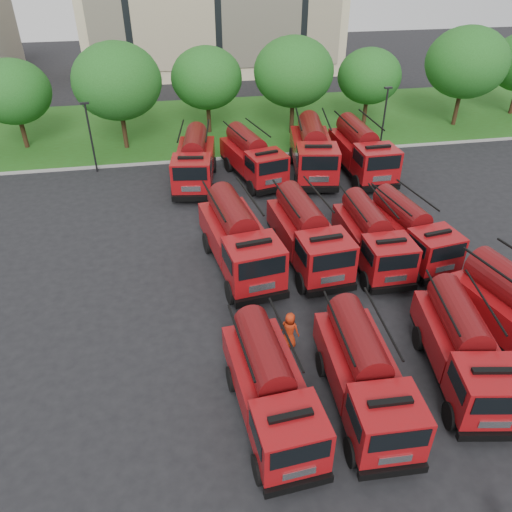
{
  "coord_description": "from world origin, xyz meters",
  "views": [
    {
      "loc": [
        -4.5,
        -18.51,
        15.12
      ],
      "look_at": [
        -0.94,
        1.31,
        1.8
      ],
      "focal_mm": 35.0,
      "sensor_mm": 36.0,
      "label": 1
    }
  ],
  "objects": [
    {
      "name": "fire_truck_0",
      "position": [
        -1.85,
        -6.64,
        1.49
      ],
      "size": [
        2.8,
        6.67,
        2.96
      ],
      "rotation": [
        0.0,
        0.0,
        0.08
      ],
      "color": "black",
      "rests_on": "ground"
    },
    {
      "name": "fire_truck_7",
      "position": [
        7.72,
        2.75,
        1.49
      ],
      "size": [
        3.17,
        6.76,
        2.96
      ],
      "rotation": [
        0.0,
        0.0,
        0.15
      ],
      "color": "black",
      "rests_on": "ground"
    },
    {
      "name": "curb",
      "position": [
        0.0,
        17.9,
        0.07
      ],
      "size": [
        70.0,
        0.3,
        0.14
      ],
      "primitive_type": "cube",
      "color": "gray",
      "rests_on": "ground"
    },
    {
      "name": "tree_6",
      "position": [
        21.0,
        22.0,
        5.49
      ],
      "size": [
        6.89,
        6.89,
        8.42
      ],
      "color": "#382314",
      "rests_on": "ground"
    },
    {
      "name": "firefighter_5",
      "position": [
        7.8,
        5.19,
        0.0
      ],
      "size": [
        1.53,
        0.76,
        1.6
      ],
      "primitive_type": "imported",
      "rotation": [
        0.0,
        0.0,
        3.22
      ],
      "color": "#AD270D",
      "rests_on": "ground"
    },
    {
      "name": "fire_truck_10",
      "position": [
        5.47,
        14.01,
        1.82
      ],
      "size": [
        4.0,
        8.28,
        3.61
      ],
      "rotation": [
        0.0,
        0.0,
        -0.17
      ],
      "color": "black",
      "rests_on": "ground"
    },
    {
      "name": "fire_truck_5",
      "position": [
        2.13,
        3.09,
        1.65
      ],
      "size": [
        3.13,
        7.4,
        3.28
      ],
      "rotation": [
        0.0,
        0.0,
        0.09
      ],
      "color": "black",
      "rests_on": "ground"
    },
    {
      "name": "fire_truck_4",
      "position": [
        -1.51,
        3.13,
        1.74
      ],
      "size": [
        3.64,
        7.87,
        3.45
      ],
      "rotation": [
        0.0,
        0.0,
        0.14
      ],
      "color": "black",
      "rests_on": "ground"
    },
    {
      "name": "firefighter_4",
      "position": [
        -0.29,
        -3.14,
        0.0
      ],
      "size": [
        1.01,
        0.93,
        1.72
      ],
      "primitive_type": "imported",
      "rotation": [
        0.0,
        0.0,
        2.55
      ],
      "color": "#AD270D",
      "rests_on": "ground"
    },
    {
      "name": "lamp_post_1",
      "position": [
        12.0,
        17.2,
        2.9
      ],
      "size": [
        0.6,
        0.25,
        5.11
      ],
      "color": "black",
      "rests_on": "ground"
    },
    {
      "name": "fire_truck_11",
      "position": [
        8.91,
        13.44,
        1.76
      ],
      "size": [
        2.95,
        7.74,
        3.5
      ],
      "rotation": [
        0.0,
        0.0,
        0.02
      ],
      "color": "black",
      "rests_on": "ground"
    },
    {
      "name": "tree_3",
      "position": [
        -1.0,
        24.0,
        4.68
      ],
      "size": [
        5.88,
        5.88,
        7.19
      ],
      "color": "#382314",
      "rests_on": "ground"
    },
    {
      "name": "tree_5",
      "position": [
        13.0,
        23.5,
        4.35
      ],
      "size": [
        5.46,
        5.46,
        6.68
      ],
      "color": "#382314",
      "rests_on": "ground"
    },
    {
      "name": "lawn",
      "position": [
        0.0,
        26.0,
        0.06
      ],
      "size": [
        70.0,
        16.0,
        0.12
      ],
      "primitive_type": "cube",
      "color": "#234B14",
      "rests_on": "ground"
    },
    {
      "name": "fire_truck_8",
      "position": [
        -2.96,
        13.98,
        1.68
      ],
      "size": [
        3.54,
        7.6,
        3.33
      ],
      "rotation": [
        0.0,
        0.0,
        -0.14
      ],
      "color": "black",
      "rests_on": "ground"
    },
    {
      "name": "ground",
      "position": [
        0.0,
        0.0,
        0.0
      ],
      "size": [
        140.0,
        140.0,
        0.0
      ],
      "primitive_type": "plane",
      "color": "black",
      "rests_on": "ground"
    },
    {
      "name": "fire_truck_9",
      "position": [
        1.1,
        14.06,
        1.61
      ],
      "size": [
        4.01,
        7.4,
        3.2
      ],
      "rotation": [
        0.0,
        0.0,
        0.24
      ],
      "color": "black",
      "rests_on": "ground"
    },
    {
      "name": "tree_4",
      "position": [
        6.0,
        22.5,
        5.22
      ],
      "size": [
        6.55,
        6.55,
        8.01
      ],
      "color": "#382314",
      "rests_on": "ground"
    },
    {
      "name": "tree_1",
      "position": [
        -16.0,
        23.0,
        4.55
      ],
      "size": [
        5.71,
        5.71,
        6.98
      ],
      "color": "#382314",
      "rests_on": "ground"
    },
    {
      "name": "fire_truck_6",
      "position": [
        5.43,
        2.44,
        1.52
      ],
      "size": [
        2.47,
        6.64,
        3.01
      ],
      "rotation": [
        0.0,
        0.0,
        0.0
      ],
      "color": "black",
      "rests_on": "ground"
    },
    {
      "name": "fire_truck_2",
      "position": [
        5.89,
        -6.06,
        1.51
      ],
      "size": [
        3.35,
        6.87,
        3.0
      ],
      "rotation": [
        0.0,
        0.0,
        -0.17
      ],
      "color": "black",
      "rests_on": "ground"
    },
    {
      "name": "tree_2",
      "position": [
        -8.0,
        21.5,
        5.35
      ],
      "size": [
        6.72,
        6.72,
        8.22
      ],
      "color": "#382314",
      "rests_on": "ground"
    },
    {
      "name": "fire_truck_1",
      "position": [
        1.63,
        -6.67,
        1.51
      ],
      "size": [
        2.64,
        6.69,
        3.0
      ],
      "rotation": [
        0.0,
        0.0,
        -0.04
      ],
      "color": "black",
      "rests_on": "ground"
    },
    {
      "name": "lamp_post_0",
      "position": [
        -10.0,
        17.2,
        2.9
      ],
      "size": [
        0.6,
        0.25,
        5.11
      ],
      "color": "black",
      "rests_on": "ground"
    }
  ]
}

